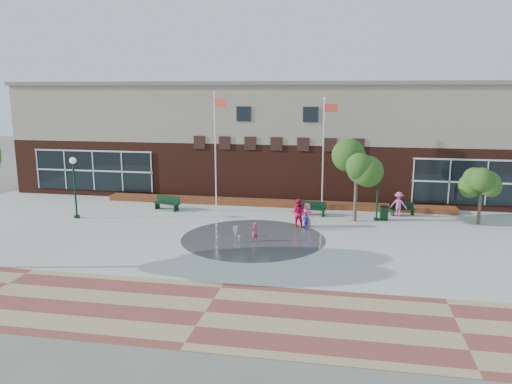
% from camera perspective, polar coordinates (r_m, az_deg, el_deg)
% --- Properties ---
extents(ground, '(120.00, 120.00, 0.00)m').
position_cam_1_polar(ground, '(26.48, -1.58, -7.24)').
color(ground, '#666056').
rests_on(ground, ground).
extents(plaza_concrete, '(46.00, 18.00, 0.01)m').
position_cam_1_polar(plaza_concrete, '(30.22, 0.00, -4.83)').
color(plaza_concrete, '#A8A8A0').
rests_on(plaza_concrete, ground).
extents(paver_band, '(46.00, 6.00, 0.01)m').
position_cam_1_polar(paver_band, '(20.17, -5.84, -13.50)').
color(paver_band, brown).
rests_on(paver_band, ground).
extents(splash_pad, '(8.40, 8.40, 0.01)m').
position_cam_1_polar(splash_pad, '(29.27, -0.36, -5.37)').
color(splash_pad, '#383A3D').
rests_on(splash_pad, ground).
extents(library_building, '(44.40, 10.40, 9.20)m').
position_cam_1_polar(library_building, '(42.49, 3.32, 6.29)').
color(library_building, '#4B2016').
rests_on(library_building, ground).
extents(flower_bed, '(26.00, 1.20, 0.40)m').
position_cam_1_polar(flower_bed, '(37.47, 2.11, -1.61)').
color(flower_bed, '#A8081B').
rests_on(flower_bed, ground).
extents(flagpole_left, '(0.93, 0.42, 8.43)m').
position_cam_1_polar(flagpole_left, '(35.07, -4.61, 5.24)').
color(flagpole_left, white).
rests_on(flagpole_left, ground).
extents(flagpole_right, '(0.98, 0.26, 8.06)m').
position_cam_1_polar(flagpole_right, '(35.60, 7.78, 4.96)').
color(flagpole_right, white).
rests_on(flagpole_right, ground).
extents(lamp_left, '(0.44, 0.44, 4.17)m').
position_cam_1_polar(lamp_left, '(35.55, -20.05, 1.24)').
color(lamp_left, black).
rests_on(lamp_left, ground).
extents(lamp_right, '(0.40, 0.40, 3.78)m').
position_cam_1_polar(lamp_right, '(33.80, 13.76, 0.69)').
color(lamp_right, black).
rests_on(lamp_right, ground).
extents(bench_left, '(2.12, 1.16, 1.03)m').
position_cam_1_polar(bench_left, '(36.67, -10.16, -1.55)').
color(bench_left, black).
rests_on(bench_left, ground).
extents(bench_mid, '(2.01, 0.87, 0.98)m').
position_cam_1_polar(bench_mid, '(34.74, 6.39, -2.19)').
color(bench_mid, black).
rests_on(bench_mid, ground).
extents(bench_right, '(1.81, 0.99, 0.88)m').
position_cam_1_polar(bench_right, '(36.05, 16.37, -2.14)').
color(bench_right, black).
rests_on(bench_right, ground).
extents(trash_can, '(0.58, 0.58, 0.96)m').
position_cam_1_polar(trash_can, '(34.34, 14.43, -2.36)').
color(trash_can, black).
rests_on(trash_can, ground).
extents(tree_mid, '(3.24, 3.24, 5.47)m').
position_cam_1_polar(tree_mid, '(32.94, 11.47, 3.40)').
color(tree_mid, '#413226').
rests_on(tree_mid, ground).
extents(tree_small_right, '(2.27, 2.27, 3.88)m').
position_cam_1_polar(tree_small_right, '(34.86, 24.41, 1.12)').
color(tree_small_right, '#413226').
rests_on(tree_small_right, ground).
extents(water_jet_a, '(0.32, 0.32, 0.63)m').
position_cam_1_polar(water_jet_a, '(29.58, -2.38, -5.21)').
color(water_jet_a, white).
rests_on(water_jet_a, ground).
extents(water_jet_b, '(0.17, 0.17, 0.39)m').
position_cam_1_polar(water_jet_b, '(28.64, -1.98, -5.77)').
color(water_jet_b, white).
rests_on(water_jet_b, ground).
extents(child_splash, '(0.48, 0.47, 1.12)m').
position_cam_1_polar(child_splash, '(28.63, -0.17, -4.61)').
color(child_splash, '#BF425B').
rests_on(child_splash, ground).
extents(adult_red, '(0.98, 0.81, 1.86)m').
position_cam_1_polar(adult_red, '(31.58, 4.83, -2.41)').
color(adult_red, red).
rests_on(adult_red, ground).
extents(adult_pink, '(0.85, 0.68, 1.52)m').
position_cam_1_polar(adult_pink, '(31.85, 5.87, -2.62)').
color(adult_pink, '#F1638F').
rests_on(adult_pink, ground).
extents(child_blue, '(0.65, 0.60, 1.07)m').
position_cam_1_polar(child_blue, '(31.08, 5.75, -3.40)').
color(child_blue, '#2B38BE').
rests_on(child_blue, ground).
extents(person_bench, '(1.24, 0.91, 1.72)m').
position_cam_1_polar(person_bench, '(35.52, 16.00, -1.36)').
color(person_bench, '#C14F8E').
rests_on(person_bench, ground).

